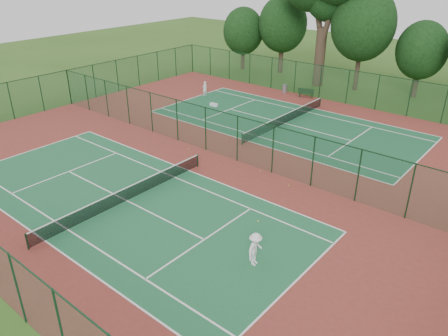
{
  "coord_description": "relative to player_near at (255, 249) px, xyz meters",
  "views": [
    {
      "loc": [
        19.48,
        -23.1,
        13.6
      ],
      "look_at": [
        3.71,
        -4.12,
        1.6
      ],
      "focal_mm": 35.0,
      "sensor_mm": 36.0,
      "label": 1
    }
  ],
  "objects": [
    {
      "name": "stray_ball_c",
      "position": [
        -12.35,
        8.15,
        -0.86
      ],
      "size": [
        0.07,
        0.07,
        0.07
      ],
      "primitive_type": "sphere",
      "color": "#B2CE30",
      "rests_on": "red_pad"
    },
    {
      "name": "court_far",
      "position": [
        -9.67,
        17.93,
        -0.89
      ],
      "size": [
        23.77,
        10.97,
        0.01
      ],
      "primitive_type": "cube",
      "color": "#1B5834",
      "rests_on": "red_pad"
    },
    {
      "name": "fence_north",
      "position": [
        -9.67,
        26.93,
        0.86
      ],
      "size": [
        40.0,
        0.09,
        3.5
      ],
      "color": "#194B27",
      "rests_on": "ground"
    },
    {
      "name": "red_pad",
      "position": [
        -9.67,
        8.93,
        -0.9
      ],
      "size": [
        40.0,
        36.0,
        0.01
      ],
      "primitive_type": "cube",
      "color": "maroon",
      "rests_on": "ground"
    },
    {
      "name": "fence_west",
      "position": [
        -29.67,
        8.93,
        0.86
      ],
      "size": [
        0.09,
        36.0,
        3.5
      ],
      "rotation": [
        0.0,
        0.0,
        1.57
      ],
      "color": "#16442C",
      "rests_on": "ground"
    },
    {
      "name": "bench",
      "position": [
        -12.38,
        26.18,
        -0.36
      ],
      "size": [
        1.71,
        1.06,
        1.02
      ],
      "rotation": [
        0.0,
        0.0,
        0.38
      ],
      "color": "black",
      "rests_on": "red_pad"
    },
    {
      "name": "tennis_net_near",
      "position": [
        -9.67,
        -0.07,
        -0.36
      ],
      "size": [
        0.1,
        12.9,
        0.97
      ],
      "color": "#12311B",
      "rests_on": "ground"
    },
    {
      "name": "ground",
      "position": [
        -9.67,
        8.93,
        -0.9
      ],
      "size": [
        120.0,
        120.0,
        0.0
      ],
      "primitive_type": "plane",
      "color": "#32591B",
      "rests_on": "ground"
    },
    {
      "name": "player_near",
      "position": [
        0.0,
        0.0,
        0.0
      ],
      "size": [
        0.78,
        1.21,
        1.76
      ],
      "primitive_type": "imported",
      "rotation": [
        0.0,
        0.0,
        1.68
      ],
      "color": "white",
      "rests_on": "court_near"
    },
    {
      "name": "player_far",
      "position": [
        -21.05,
        19.74,
        -0.09
      ],
      "size": [
        0.45,
        0.62,
        1.57
      ],
      "primitive_type": "imported",
      "rotation": [
        0.0,
        0.0,
        -1.71
      ],
      "color": "white",
      "rests_on": "court_far"
    },
    {
      "name": "evergreen_row",
      "position": [
        -9.17,
        33.18,
        -0.9
      ],
      "size": [
        39.0,
        5.0,
        12.0
      ],
      "primitive_type": null,
      "color": "black",
      "rests_on": "ground"
    },
    {
      "name": "fence_divider",
      "position": [
        -9.67,
        8.93,
        0.86
      ],
      "size": [
        40.0,
        0.09,
        3.5
      ],
      "color": "#184A2C",
      "rests_on": "ground"
    },
    {
      "name": "tennis_net_far",
      "position": [
        -9.67,
        17.93,
        -0.36
      ],
      "size": [
        0.1,
        12.9,
        0.97
      ],
      "color": "#133620",
      "rests_on": "ground"
    },
    {
      "name": "stray_ball_b",
      "position": [
        -5.78,
        8.53,
        -0.86
      ],
      "size": [
        0.06,
        0.06,
        0.06
      ],
      "primitive_type": "sphere",
      "color": "#B0C42D",
      "rests_on": "red_pad"
    },
    {
      "name": "court_near",
      "position": [
        -9.67,
        -0.07,
        -0.89
      ],
      "size": [
        23.77,
        10.97,
        0.01
      ],
      "primitive_type": "cube",
      "color": "#1E6039",
      "rests_on": "red_pad"
    },
    {
      "name": "trash_bin",
      "position": [
        -15.09,
        26.26,
        -0.42
      ],
      "size": [
        0.58,
        0.58,
        0.94
      ],
      "primitive_type": "cylinder",
      "rotation": [
        0.0,
        0.0,
        0.11
      ],
      "color": "gray",
      "rests_on": "red_pad"
    },
    {
      "name": "stray_ball_a",
      "position": [
        -3.05,
        7.99,
        -0.86
      ],
      "size": [
        0.07,
        0.07,
        0.07
      ],
      "primitive_type": "sphere",
      "color": "#BDD231",
      "rests_on": "red_pad"
    },
    {
      "name": "kit_bag",
      "position": [
        -17.94,
        17.62,
        -0.73
      ],
      "size": [
        0.86,
        0.38,
        0.31
      ],
      "primitive_type": "cube",
      "rotation": [
        0.0,
        0.0,
        0.08
      ],
      "color": "silver",
      "rests_on": "red_pad"
    }
  ]
}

